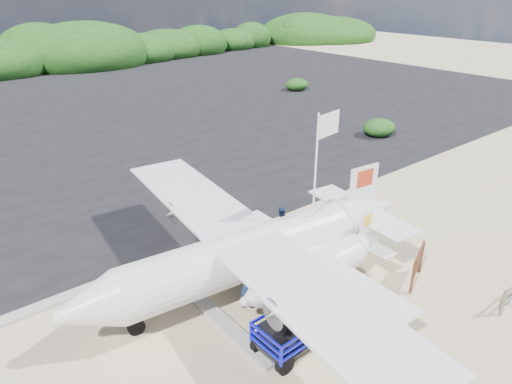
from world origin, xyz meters
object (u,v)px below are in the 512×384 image
(baggage_cart, at_px, (296,345))
(crew_b, at_px, (280,223))
(crew_c, at_px, (303,234))
(aircraft_large, at_px, (189,103))
(signboard, at_px, (414,282))
(flagpole, at_px, (310,273))
(crew_a, at_px, (247,286))

(baggage_cart, xyz_separation_m, crew_b, (3.89, 5.13, 0.77))
(crew_c, xyz_separation_m, aircraft_large, (9.83, 25.31, -0.90))
(crew_b, xyz_separation_m, crew_c, (-0.05, -1.43, 0.12))
(signboard, bearing_deg, aircraft_large, 53.01)
(flagpole, relative_size, signboard, 3.63)
(signboard, distance_m, crew_c, 4.59)
(flagpole, xyz_separation_m, crew_a, (-3.09, -0.05, 0.81))
(baggage_cart, xyz_separation_m, signboard, (5.71, -0.39, 0.00))
(flagpole, height_order, crew_a, flagpole)
(flagpole, xyz_separation_m, aircraft_large, (10.59, 26.52, 0.00))
(baggage_cart, bearing_deg, aircraft_large, 63.37)
(signboard, xyz_separation_m, crew_c, (-1.87, 4.10, 0.90))
(baggage_cart, xyz_separation_m, crew_c, (3.84, 3.71, 0.90))
(crew_c, bearing_deg, signboard, 90.86)
(flagpole, relative_size, crew_c, 3.51)
(signboard, bearing_deg, flagpole, 110.44)
(crew_b, xyz_separation_m, aircraft_large, (9.78, 23.88, -0.77))
(signboard, bearing_deg, crew_c, 92.68)
(signboard, height_order, crew_c, crew_c)
(signboard, xyz_separation_m, crew_b, (-1.82, 5.52, 0.77))
(flagpole, distance_m, crew_c, 1.68)
(flagpole, bearing_deg, baggage_cart, -140.96)
(baggage_cart, height_order, crew_b, crew_b)
(crew_a, bearing_deg, crew_c, -160.09)
(crew_c, relative_size, aircraft_large, 0.11)
(signboard, relative_size, aircraft_large, 0.11)
(flagpole, relative_size, crew_b, 4.07)
(crew_b, bearing_deg, flagpole, 83.36)
(crew_c, height_order, aircraft_large, aircraft_large)
(aircraft_large, bearing_deg, signboard, 81.40)
(flagpole, bearing_deg, crew_c, 57.90)
(flagpole, height_order, signboard, flagpole)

